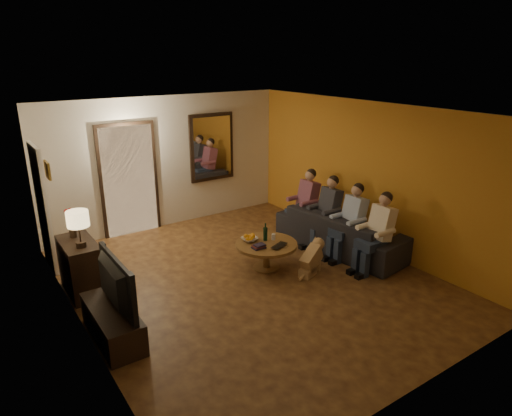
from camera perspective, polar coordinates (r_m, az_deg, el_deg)
floor at (r=7.21m, az=-0.63°, el=-9.00°), size 5.00×6.00×0.01m
ceiling at (r=6.42m, az=-0.72°, el=11.97°), size 5.00×6.00×0.01m
back_wall at (r=9.26m, az=-11.08°, el=5.61°), size 5.00×0.02×2.60m
front_wall at (r=4.70m, az=20.32°, el=-8.60°), size 5.00×0.02×2.60m
left_wall at (r=5.79m, az=-21.77°, el=-3.53°), size 0.02×6.00×2.60m
right_wall at (r=8.29m, az=13.88°, el=3.86°), size 0.02×6.00×2.60m
orange_accent at (r=8.29m, az=13.84°, el=3.85°), size 0.01×6.00×2.60m
kitchen_doorway at (r=9.03m, az=-15.57°, el=3.28°), size 1.00×0.06×2.10m
door_trim at (r=9.02m, az=-15.55°, el=3.27°), size 1.12×0.04×2.22m
fridge_glimpse at (r=9.15m, az=-14.03°, el=2.64°), size 0.45×0.03×1.70m
mirror_frame at (r=9.61m, az=-5.56°, el=7.57°), size 1.00×0.05×1.40m
mirror_glass at (r=9.58m, az=-5.47°, el=7.55°), size 0.86×0.02×1.26m
white_door at (r=8.03m, az=-25.10°, el=0.02°), size 0.06×0.85×2.04m
framed_art at (r=6.86m, az=-24.63°, el=4.33°), size 0.03×0.28×0.24m
art_canvas at (r=6.86m, az=-24.51°, el=4.35°), size 0.01×0.22×0.18m
dresser at (r=7.19m, az=-21.05°, el=-6.90°), size 0.45×0.90×0.80m
table_lamp at (r=6.73m, az=-21.26°, el=-2.46°), size 0.30×0.30×0.54m
flower_vase at (r=7.16m, az=-22.06°, el=-1.75°), size 0.14×0.14×0.44m
tv_stand at (r=6.07m, az=-17.48°, el=-13.58°), size 0.45×1.22×0.41m
tv at (r=5.81m, az=-18.00°, el=-9.11°), size 1.15×0.15×0.66m
sofa at (r=8.29m, az=10.67°, el=-2.82°), size 2.52×1.25×0.71m
person_a at (r=7.57m, az=15.01°, el=-3.28°), size 0.60×0.40×1.20m
person_b at (r=7.94m, az=11.78°, el=-1.96°), size 0.60×0.40×1.20m
person_c at (r=8.34m, az=8.84°, el=-0.77°), size 0.60×0.40×1.20m
person_d at (r=8.76m, az=6.18°, el=0.32°), size 0.60×0.40×1.20m
dog at (r=7.35m, az=6.94°, el=-6.15°), size 0.61×0.42×0.56m
coffee_table at (r=7.49m, az=1.29°, el=-5.98°), size 1.22×1.22×0.45m
bowl at (r=7.46m, az=-0.81°, el=-3.93°), size 0.26×0.26×0.06m
oranges at (r=7.43m, az=-0.81°, el=-3.44°), size 0.20×0.20×0.08m
wine_bottle at (r=7.44m, az=1.18°, el=-2.96°), size 0.07×0.07×0.31m
wine_glass at (r=7.51m, az=2.20°, el=-3.61°), size 0.06×0.06×0.10m
book_stack at (r=7.19m, az=0.34°, el=-4.79°), size 0.20×0.15×0.07m
laptop at (r=7.24m, az=3.24°, el=-4.84°), size 0.38×0.32×0.03m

